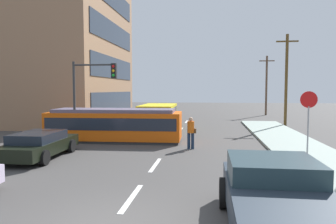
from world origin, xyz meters
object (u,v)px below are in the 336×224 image
Objects in this scene: traffic_light_mast at (91,86)px; stop_sign at (309,109)px; pedestrian_crossing at (191,131)px; city_bus at (158,115)px; pickup_truck_parked at (277,199)px; utility_pole_mid at (286,78)px; streetcar_tram at (115,124)px; parked_sedan_mid at (40,144)px; utility_pole_far at (266,84)px.

stop_sign is at bearing -11.08° from traffic_light_mast.
stop_sign is at bearing -12.81° from pedestrian_crossing.
city_bus is 1.17× the size of traffic_light_mast.
pedestrian_crossing is at bearing -9.41° from traffic_light_mast.
city_bus reaches higher than pickup_truck_parked.
pickup_truck_parked is at bearing -103.32° from utility_pole_mid.
traffic_light_mast is (-1.05, -1.03, 2.29)m from streetcar_tram.
city_bus is at bearing -160.97° from utility_pole_mid.
pickup_truck_parked is at bearing -35.99° from parked_sedan_mid.
city_bus is at bearing 132.49° from stop_sign.
stop_sign is at bearing -47.51° from city_bus.
city_bus is at bearing 68.98° from traffic_light_mast.
utility_pole_mid is at bearing -91.98° from utility_pole_far.
utility_pole_far is at bearing 84.54° from stop_sign.
parked_sedan_mid is at bearing -155.22° from pedestrian_crossing.
utility_pole_mid reaches higher than streetcar_tram.
pickup_truck_parked is 13.56m from traffic_light_mast.
utility_pole_far reaches higher than stop_sign.
city_bus is 11.68m from parked_sedan_mid.
streetcar_tram is 15.73m from utility_pole_mid.
traffic_light_mast is at bearing 127.41° from pickup_truck_parked.
streetcar_tram is at bearing -120.29° from utility_pole_far.
utility_pole_far is (7.79, 23.35, 2.82)m from pedestrian_crossing.
stop_sign is 11.44m from traffic_light_mast.
pickup_truck_parked is at bearing -110.15° from stop_sign.
pedestrian_crossing reaches higher than parked_sedan_mid.
streetcar_tram is 1.46× the size of city_bus.
utility_pole_mid reaches higher than pickup_truck_parked.
pedestrian_crossing is at bearing 24.78° from parked_sedan_mid.
utility_pole_mid is (5.03, 21.23, 3.26)m from pickup_truck_parked.
traffic_light_mast reaches higher than city_bus.
city_bus is 1.10× the size of pickup_truck_parked.
pedestrian_crossing is 24.78m from utility_pole_far.
pedestrian_crossing is at bearing -108.46° from utility_pole_far.
pedestrian_crossing is 0.36× the size of parked_sedan_mid.
pickup_truck_parked is at bearing -58.76° from streetcar_tram.
parked_sedan_mid is at bearing -118.69° from utility_pole_far.
parked_sedan_mid is 4.92m from traffic_light_mast.
city_bus reaches higher than parked_sedan_mid.
parked_sedan_mid is 0.65× the size of utility_pole_far.
pickup_truck_parked is (2.36, -9.64, -0.15)m from pedestrian_crossing.
traffic_light_mast is 26.17m from utility_pole_far.
streetcar_tram is 4.79× the size of pedestrian_crossing.
streetcar_tram is 24.90m from utility_pole_far.
streetcar_tram is at bearing 68.65° from parked_sedan_mid.
streetcar_tram reaches higher than pickup_truck_parked.
pedestrian_crossing is at bearing -22.95° from streetcar_tram.
traffic_light_mast is at bearing -140.95° from utility_pole_mid.
streetcar_tram is at bearing -105.44° from city_bus.
streetcar_tram is 2.78× the size of stop_sign.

